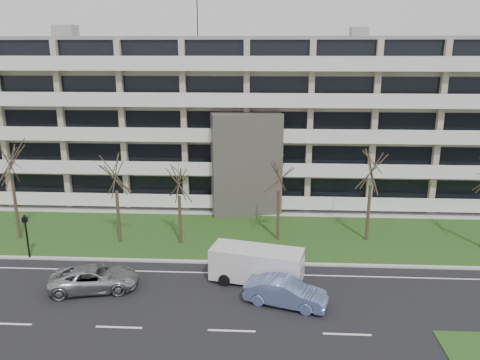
# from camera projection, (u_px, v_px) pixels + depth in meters

# --- Properties ---
(ground) EXTENTS (160.00, 160.00, 0.00)m
(ground) POSITION_uv_depth(u_px,v_px,m) (232.00, 331.00, 24.49)
(ground) COLOR black
(ground) RESTS_ON ground
(grass_verge) EXTENTS (90.00, 10.00, 0.06)m
(grass_verge) POSITION_uv_depth(u_px,v_px,m) (243.00, 235.00, 36.98)
(grass_verge) COLOR #1E4918
(grass_verge) RESTS_ON ground
(curb) EXTENTS (90.00, 0.35, 0.12)m
(curb) POSITION_uv_depth(u_px,v_px,m) (240.00, 263.00, 32.17)
(curb) COLOR #B2B2AD
(curb) RESTS_ON ground
(sidewalk) EXTENTS (90.00, 2.00, 0.08)m
(sidewalk) POSITION_uv_depth(u_px,v_px,m) (246.00, 212.00, 42.27)
(sidewalk) COLOR #B2B2AD
(sidewalk) RESTS_ON ground
(lane_edge_line) EXTENTS (90.00, 0.12, 0.01)m
(lane_edge_line) POSITION_uv_depth(u_px,v_px,m) (239.00, 273.00, 30.74)
(lane_edge_line) COLOR white
(lane_edge_line) RESTS_ON ground
(apartment_building) EXTENTS (60.50, 15.10, 18.75)m
(apartment_building) POSITION_uv_depth(u_px,v_px,m) (249.00, 118.00, 46.78)
(apartment_building) COLOR tan
(apartment_building) RESTS_ON ground
(silver_pickup) EXTENTS (5.68, 3.46, 1.47)m
(silver_pickup) POSITION_uv_depth(u_px,v_px,m) (94.00, 278.00, 28.53)
(silver_pickup) COLOR #A4A7AB
(silver_pickup) RESTS_ON ground
(blue_sedan) EXTENTS (5.00, 2.96, 1.56)m
(blue_sedan) POSITION_uv_depth(u_px,v_px,m) (286.00, 292.00, 26.82)
(blue_sedan) COLOR #7E96DB
(blue_sedan) RESTS_ON ground
(white_van) EXTENTS (6.06, 3.34, 2.22)m
(white_van) POSITION_uv_depth(u_px,v_px,m) (258.00, 262.00, 29.31)
(white_van) COLOR silver
(white_van) RESTS_ON ground
(pedestrian_signal) EXTENTS (0.31, 0.25, 3.26)m
(pedestrian_signal) POSITION_uv_depth(u_px,v_px,m) (26.00, 231.00, 32.36)
(pedestrian_signal) COLOR black
(pedestrian_signal) RESTS_ON ground
(tree_1) EXTENTS (4.12, 4.12, 8.23)m
(tree_1) POSITION_uv_depth(u_px,v_px,m) (9.00, 159.00, 34.66)
(tree_1) COLOR #382B21
(tree_1) RESTS_ON ground
(tree_2) EXTENTS (3.65, 3.65, 7.30)m
(tree_2) POSITION_uv_depth(u_px,v_px,m) (115.00, 170.00, 34.21)
(tree_2) COLOR #382B21
(tree_2) RESTS_ON ground
(tree_3) EXTENTS (3.38, 3.38, 6.76)m
(tree_3) POSITION_uv_depth(u_px,v_px,m) (178.00, 177.00, 34.14)
(tree_3) COLOR #382B21
(tree_3) RESTS_ON ground
(tree_4) EXTENTS (3.56, 3.56, 7.11)m
(tree_4) POSITION_uv_depth(u_px,v_px,m) (279.00, 171.00, 34.71)
(tree_4) COLOR #382B21
(tree_4) RESTS_ON ground
(tree_5) EXTENTS (3.95, 3.95, 7.90)m
(tree_5) POSITION_uv_depth(u_px,v_px,m) (372.00, 163.00, 34.45)
(tree_5) COLOR #382B21
(tree_5) RESTS_ON ground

